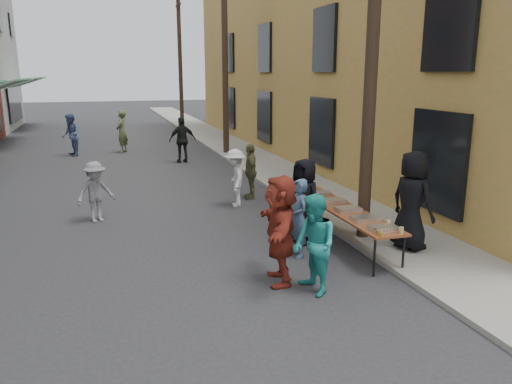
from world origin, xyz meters
TOP-DOWN VIEW (x-y plane):
  - ground at (0.00, 0.00)m, footprint 120.00×120.00m
  - sidewalk at (5.00, 15.00)m, footprint 2.20×60.00m
  - building_ochre at (11.10, 14.00)m, footprint 10.00×28.00m
  - utility_pole_near at (4.30, 3.00)m, footprint 0.26×0.26m
  - utility_pole_mid at (4.30, 15.00)m, footprint 0.26×0.26m
  - utility_pole_far at (4.30, 27.00)m, footprint 0.26×0.26m
  - serving_table at (3.80, 3.07)m, footprint 0.70×4.00m
  - catering_tray_sausage at (3.80, 1.42)m, footprint 0.50×0.33m
  - catering_tray_foil_b at (3.80, 2.07)m, footprint 0.50×0.33m
  - catering_tray_buns at (3.80, 2.77)m, footprint 0.50×0.33m
  - catering_tray_foil_d at (3.80, 3.47)m, footprint 0.50×0.33m
  - catering_tray_buns_end at (3.80, 4.17)m, footprint 0.50×0.33m
  - condiment_jar_a at (3.58, 1.12)m, footprint 0.07×0.07m
  - condiment_jar_b at (3.58, 1.22)m, footprint 0.07×0.07m
  - condiment_jar_c at (3.58, 1.32)m, footprint 0.07×0.07m
  - cup_stack at (4.00, 1.17)m, footprint 0.08×0.08m
  - guest_front_a at (3.05, 3.28)m, footprint 0.87×1.02m
  - guest_front_b at (2.63, 2.53)m, footprint 0.38×0.57m
  - guest_front_c at (2.23, 0.90)m, footprint 0.69×0.85m
  - guest_front_d at (2.44, 6.52)m, footprint 0.73×1.07m
  - guest_front_e at (3.07, 7.23)m, footprint 0.47×0.95m
  - guest_queue_back at (1.87, 1.48)m, footprint 0.93×1.81m
  - server at (4.79, 2.04)m, footprint 0.84×1.08m
  - passerby_left at (-1.10, 6.14)m, footprint 1.08×0.89m
  - passerby_mid at (2.17, 13.56)m, footprint 1.10×0.56m
  - passerby_right at (0.02, 16.90)m, footprint 0.69×0.81m
  - passerby_far at (-2.10, 16.55)m, footprint 0.85×1.00m

SIDE VIEW (x-z plane):
  - ground at x=0.00m, z-range 0.00..0.00m
  - sidewalk at x=5.00m, z-range 0.00..0.10m
  - serving_table at x=3.80m, z-range 0.34..1.09m
  - passerby_left at x=-1.10m, z-range 0.00..1.45m
  - guest_front_b at x=2.63m, z-range 0.00..1.53m
  - guest_front_d at x=2.44m, z-range 0.00..1.53m
  - guest_front_e at x=3.07m, z-range 0.00..1.55m
  - catering_tray_sausage at x=3.80m, z-range 0.75..0.83m
  - catering_tray_foil_b at x=3.80m, z-range 0.75..0.83m
  - catering_tray_buns at x=3.80m, z-range 0.75..0.83m
  - catering_tray_foil_d at x=3.80m, z-range 0.75..0.83m
  - catering_tray_buns_end at x=3.80m, z-range 0.75..0.83m
  - condiment_jar_a at x=3.58m, z-range 0.75..0.83m
  - condiment_jar_b at x=3.58m, z-range 0.75..0.83m
  - condiment_jar_c at x=3.58m, z-range 0.75..0.83m
  - cup_stack at x=4.00m, z-range 0.75..0.87m
  - guest_front_c at x=2.23m, z-range 0.00..1.63m
  - guest_front_a at x=3.05m, z-range 0.00..1.78m
  - passerby_far at x=-2.10m, z-range 0.00..1.80m
  - passerby_mid at x=2.17m, z-range 0.00..1.81m
  - guest_queue_back at x=1.87m, z-range 0.00..1.86m
  - passerby_right at x=0.02m, z-range 0.00..1.87m
  - server at x=4.79m, z-range 0.10..2.04m
  - utility_pole_near at x=4.30m, z-range 0.00..9.00m
  - utility_pole_mid at x=4.30m, z-range 0.00..9.00m
  - utility_pole_far at x=4.30m, z-range 0.00..9.00m
  - building_ochre at x=11.10m, z-range 0.00..10.00m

